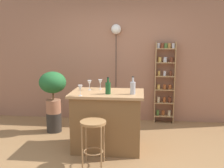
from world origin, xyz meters
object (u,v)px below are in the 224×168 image
at_px(bar_stool, 93,132).
at_px(wine_glass_center, 89,83).
at_px(wine_glass_left, 80,88).
at_px(potted_plant, 53,87).
at_px(bottle_wine_red, 133,88).
at_px(spice_shelf, 165,81).
at_px(wine_glass_right, 100,82).
at_px(plant_stool, 54,122).
at_px(bottle_soda_blue, 108,88).
at_px(pendant_globe_light, 116,31).

xyz_separation_m(bar_stool, wine_glass_center, (-0.20, 0.77, 0.57)).
xyz_separation_m(wine_glass_left, wine_glass_center, (0.05, 0.46, 0.00)).
distance_m(potted_plant, wine_glass_center, 0.99).
bearing_deg(bottle_wine_red, spice_shelf, 68.92).
distance_m(bar_stool, wine_glass_right, 1.04).
xyz_separation_m(plant_stool, wine_glass_center, (0.82, -0.54, 0.88)).
distance_m(plant_stool, wine_glass_right, 1.39).
bearing_deg(bottle_wine_red, wine_glass_left, -165.37).
height_order(bottle_soda_blue, wine_glass_left, bottle_soda_blue).
xyz_separation_m(spice_shelf, potted_plant, (-2.16, -0.82, -0.02)).
xyz_separation_m(spice_shelf, pendant_globe_light, (-1.04, 0.04, 1.04)).
bearing_deg(wine_glass_right, potted_plant, 156.15).
distance_m(potted_plant, bottle_wine_red, 1.74).
height_order(bottle_wine_red, wine_glass_left, bottle_wine_red).
relative_size(potted_plant, pendant_globe_light, 0.39).
bearing_deg(bar_stool, plant_stool, 127.76).
xyz_separation_m(plant_stool, bottle_soda_blue, (1.16, -0.82, 0.86)).
relative_size(potted_plant, wine_glass_left, 4.90).
relative_size(bar_stool, bottle_wine_red, 2.39).
bearing_deg(spice_shelf, wine_glass_center, -134.87).
xyz_separation_m(bar_stool, wine_glass_right, (-0.03, 0.87, 0.57)).
xyz_separation_m(potted_plant, wine_glass_right, (0.98, -0.43, 0.17)).
distance_m(wine_glass_center, pendant_globe_light, 1.68).
height_order(wine_glass_center, wine_glass_right, same).
height_order(potted_plant, pendant_globe_light, pendant_globe_light).
xyz_separation_m(potted_plant, bottle_wine_red, (1.54, -0.79, 0.16)).
bearing_deg(wine_glass_center, bottle_soda_blue, -39.01).
relative_size(plant_stool, bottle_soda_blue, 1.41).
height_order(spice_shelf, wine_glass_right, spice_shelf).
relative_size(bar_stool, bottle_soda_blue, 2.49).
distance_m(plant_stool, potted_plant, 0.70).
bearing_deg(bottle_wine_red, pendant_globe_light, 104.24).
bearing_deg(potted_plant, wine_glass_right, -23.85).
xyz_separation_m(bar_stool, pendant_globe_light, (0.11, 2.17, 1.45)).
relative_size(wine_glass_center, wine_glass_right, 1.00).
distance_m(bottle_wine_red, bottle_soda_blue, 0.38).
bearing_deg(wine_glass_center, spice_shelf, 45.13).
xyz_separation_m(wine_glass_center, wine_glass_right, (0.17, 0.10, 0.00)).
bearing_deg(bar_stool, bottle_soda_blue, 73.14).
xyz_separation_m(plant_stool, bottle_wine_red, (1.54, -0.79, 0.86)).
height_order(spice_shelf, pendant_globe_light, pendant_globe_light).
relative_size(spice_shelf, bottle_wine_red, 6.26).
relative_size(bottle_wine_red, bottle_soda_blue, 1.04).
bearing_deg(wine_glass_center, bar_stool, -75.72).
height_order(plant_stool, wine_glass_right, wine_glass_right).
relative_size(spice_shelf, potted_plant, 2.14).
height_order(potted_plant, bottle_wine_red, bottle_wine_red).
xyz_separation_m(bar_stool, bottle_wine_red, (0.53, 0.52, 0.55)).
xyz_separation_m(potted_plant, bottle_soda_blue, (1.16, -0.82, 0.16)).
bearing_deg(pendant_globe_light, wine_glass_center, -102.48).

